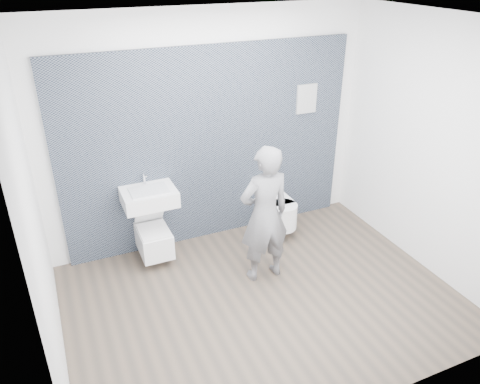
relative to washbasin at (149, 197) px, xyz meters
name	(u,v)px	position (x,y,z in m)	size (l,w,h in m)	color
ground	(263,299)	(0.85, -1.21, -0.83)	(4.00, 4.00, 0.00)	brown
room_shell	(267,146)	(0.85, -1.21, 0.91)	(4.00, 4.00, 4.00)	white
tile_wall	(213,232)	(0.85, 0.26, -0.83)	(3.60, 0.06, 2.40)	black
washbasin	(149,197)	(0.00, 0.00, 0.00)	(0.60, 0.45, 0.45)	white
toilet_square	(154,239)	(0.00, -0.03, -0.55)	(0.36, 0.52, 0.63)	white
toilet_rounded	(278,212)	(1.63, -0.09, -0.52)	(0.37, 0.62, 0.33)	white
info_placard	(299,214)	(2.13, 0.21, -0.83)	(0.27, 0.03, 0.36)	silver
visitor	(265,215)	(1.04, -0.83, -0.04)	(0.58, 0.38, 1.58)	slate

